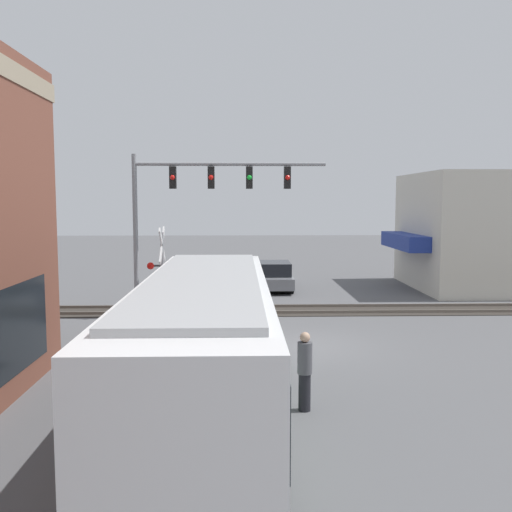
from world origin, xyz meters
The scene contains 9 objects.
ground_plane centered at (0.00, 0.00, 0.00)m, with size 120.00×120.00×0.00m, color #565659.
shop_building centered at (12.26, -11.06, 3.14)m, with size 8.09×8.40×6.29m.
city_bus centered at (-7.11, 2.80, 1.81)m, with size 11.00×2.59×3.28m.
traffic_signal_gantry centered at (4.86, 3.77, 5.07)m, with size 0.42×7.88×6.70m.
crossing_signal centered at (3.45, 5.08, 2.30)m, with size 1.41×1.18×3.81m.
rail_track_near centered at (6.00, 0.00, 0.03)m, with size 2.60×60.00×0.15m.
parked_car_grey centered at (11.86, 0.20, 0.71)m, with size 4.28×1.82×1.54m.
pedestrian_near_bus centered at (-5.88, 0.59, 0.95)m, with size 0.34×0.34×1.84m.
pedestrian_at_crossing centered at (3.78, 5.22, 0.89)m, with size 0.34×0.34×1.74m.
Camera 1 is at (-18.56, 2.06, 4.83)m, focal length 40.00 mm.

